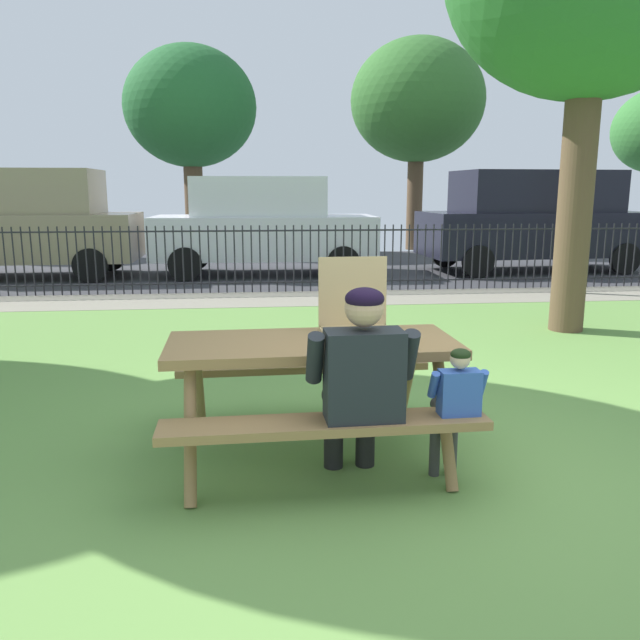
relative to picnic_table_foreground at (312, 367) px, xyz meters
The scene contains 14 objects.
ground 1.55m from the picnic_table_foreground, 56.43° to the left, with size 28.00×11.15×0.02m, color #679546.
cobblestone_walkway 6.14m from the picnic_table_foreground, 82.58° to the left, with size 28.00×1.40×0.01m, color gray.
street_asphalt 10.26m from the picnic_table_foreground, 85.58° to the left, with size 28.00×6.89×0.01m, color #38383D.
picnic_table_foreground is the anchor object (origin of this frame).
pizza_box_open 0.39m from the picnic_table_foreground, ahead, with size 0.46×0.48×0.50m.
adult_at_table 0.55m from the picnic_table_foreground, 65.63° to the right, with size 0.62×0.60×1.19m.
child_at_table 0.92m from the picnic_table_foreground, 33.64° to the right, with size 0.33×0.32×0.84m.
iron_fence_streetside 6.81m from the picnic_table_foreground, 83.34° to the left, with size 19.92×0.03×1.12m.
lamp_post_walkway 8.02m from the picnic_table_foreground, 53.31° to the left, with size 0.28×0.28×3.80m.
parked_car_far_left 10.37m from the picnic_table_foreground, 118.57° to the left, with size 4.63×2.01×2.08m.
parked_car_left 9.11m from the picnic_table_foreground, 91.11° to the left, with size 4.42×1.95×1.94m.
parked_car_center 10.63m from the picnic_table_foreground, 58.93° to the left, with size 4.70×2.16×2.08m.
far_tree_midleft 14.70m from the picnic_table_foreground, 97.96° to the left, with size 3.52×3.52×5.45m.
far_tree_center 15.22m from the picnic_table_foreground, 73.48° to the left, with size 3.70×3.70×5.77m.
Camera 1 is at (-1.13, -3.46, 1.69)m, focal length 35.70 mm.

